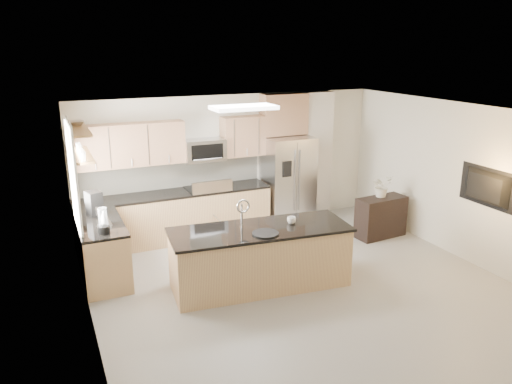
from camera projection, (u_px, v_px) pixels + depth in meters
name	position (u px, v px, depth m)	size (l,w,h in m)	color
floor	(313.00, 296.00, 7.23)	(6.50, 6.50, 0.00)	gray
ceiling	(319.00, 117.00, 6.49)	(6.00, 6.50, 0.02)	silver
wall_back	(231.00, 162.00, 9.70)	(6.00, 0.02, 2.60)	silver
wall_left	(88.00, 245.00, 5.69)	(0.02, 6.50, 2.60)	silver
wall_right	(477.00, 187.00, 8.02)	(0.02, 6.50, 2.60)	silver
back_counter	(176.00, 216.00, 9.19)	(3.55, 0.66, 1.44)	tan
left_counter	(102.00, 250.00, 7.68)	(0.66, 1.50, 0.92)	tan
range	(208.00, 211.00, 9.42)	(0.76, 0.64, 1.14)	black
upper_cabinets	(166.00, 142.00, 8.91)	(3.50, 0.33, 0.75)	#A97D5B
microwave	(204.00, 150.00, 9.20)	(0.76, 0.40, 0.40)	#B6B7B9
refrigerator	(288.00, 181.00, 9.90)	(0.92, 0.78, 1.78)	#B6B7B9
partition_column	(316.00, 156.00, 10.28)	(0.60, 0.30, 2.60)	beige
window	(74.00, 178.00, 7.22)	(0.04, 1.15, 1.65)	white
shelf_lower	(80.00, 155.00, 7.27)	(0.30, 1.20, 0.04)	#9C663E
shelf_upper	(77.00, 130.00, 7.17)	(0.30, 1.20, 0.04)	#9C663E
ceiling_fixture	(244.00, 108.00, 7.74)	(1.00, 0.50, 0.06)	white
island	(260.00, 257.00, 7.42)	(2.74, 1.21, 1.34)	tan
credenza	(381.00, 217.00, 9.38)	(0.96, 0.40, 0.77)	black
cup	(291.00, 220.00, 7.47)	(0.13, 0.13, 0.11)	white
platter	(265.00, 233.00, 7.07)	(0.38, 0.38, 0.02)	black
blender	(103.00, 222.00, 7.05)	(0.16, 0.16, 0.38)	black
kettle	(104.00, 218.00, 7.36)	(0.23, 0.23, 0.29)	#B6B7B9
coffee_maker	(94.00, 204.00, 7.80)	(0.27, 0.30, 0.39)	black
bowl	(75.00, 122.00, 7.45)	(0.36, 0.36, 0.09)	#B6B7B9
flower_vase	(382.00, 181.00, 9.24)	(0.56, 0.49, 0.62)	silver
television	(484.00, 188.00, 7.79)	(1.08, 0.14, 0.62)	black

